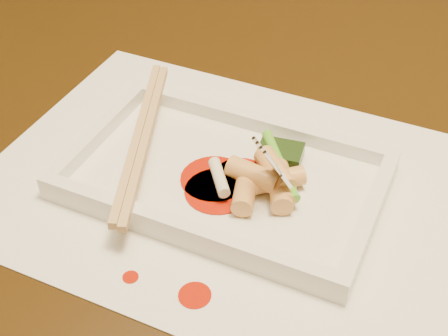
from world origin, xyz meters
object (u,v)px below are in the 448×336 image
at_px(placemat, 224,185).
at_px(fork, 319,115).
at_px(table, 229,189).
at_px(plate_base, 224,180).
at_px(chopstick_a, 138,135).

bearing_deg(placemat, fork, 14.42).
relative_size(table, placemat, 3.50).
bearing_deg(placemat, plate_base, -90.00).
distance_m(table, chopstick_a, 0.17).
bearing_deg(chopstick_a, placemat, 0.00).
relative_size(plate_base, fork, 1.86).
xyz_separation_m(plate_base, chopstick_a, (-0.08, 0.00, 0.02)).
height_order(plate_base, fork, fork).
distance_m(table, fork, 0.23).
height_order(placemat, plate_base, plate_base).
relative_size(chopstick_a, fork, 1.55).
height_order(table, fork, fork).
distance_m(chopstick_a, fork, 0.16).
distance_m(table, plate_base, 0.15).
relative_size(placemat, plate_base, 1.54).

